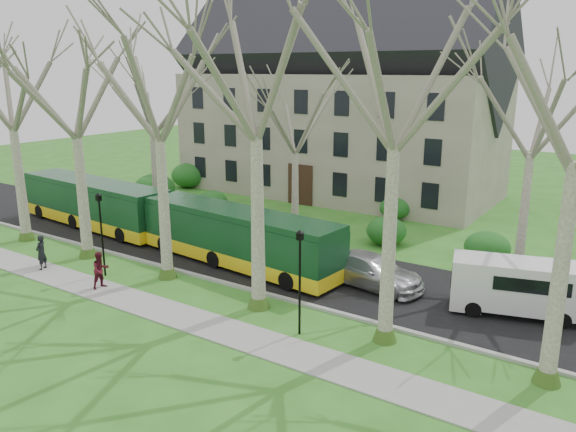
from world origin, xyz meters
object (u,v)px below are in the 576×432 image
object	(u,v)px
sedan	(371,271)
pedestrian_b	(101,270)
bus_lead	(94,203)
bus_follow	(238,237)
van_a	(518,288)
pedestrian_a	(41,252)

from	to	relation	value
sedan	pedestrian_b	world-z (taller)	pedestrian_b
bus_lead	bus_follow	xyz separation A→B (m)	(12.88, -0.68, -0.04)
pedestrian_b	sedan	bearing A→B (deg)	-45.97
van_a	sedan	bearing A→B (deg)	168.95
pedestrian_b	pedestrian_a	bearing A→B (deg)	99.64
bus_lead	van_a	world-z (taller)	bus_lead
van_a	pedestrian_a	xyz separation A→B (m)	(-22.33, -8.06, -0.26)
sedan	pedestrian_a	bearing A→B (deg)	123.10
sedan	van_a	world-z (taller)	van_a
bus_lead	pedestrian_b	xyz separation A→B (m)	(9.44, -7.04, -0.71)
sedan	van_a	distance (m)	6.72
sedan	van_a	xyz separation A→B (m)	(6.69, 0.51, 0.41)
pedestrian_a	pedestrian_b	size ratio (longest dim) A/B	1.03
bus_follow	pedestrian_b	bearing A→B (deg)	-113.00
bus_follow	pedestrian_b	world-z (taller)	bus_follow
sedan	bus_follow	bearing A→B (deg)	106.20
van_a	pedestrian_b	size ratio (longest dim) A/B	3.02
bus_follow	pedestrian_a	distance (m)	10.45
pedestrian_a	bus_lead	bearing A→B (deg)	-167.64
sedan	pedestrian_a	distance (m)	17.37
bus_lead	bus_follow	size ratio (longest dim) A/B	1.02
pedestrian_a	pedestrian_b	xyz separation A→B (m)	(4.80, 0.03, -0.02)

